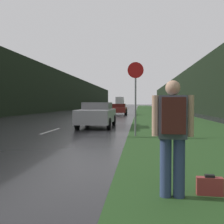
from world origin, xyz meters
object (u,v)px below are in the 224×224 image
object	(u,v)px
stop_sign	(136,92)
car_passing_far	(118,109)
delivery_truck	(120,102)
car_passing_near	(97,114)
suitcase	(210,186)
hitchhiker_with_backpack	(173,131)

from	to	relation	value
stop_sign	car_passing_far	xyz separation A→B (m)	(-2.26, 21.01, -1.17)
delivery_truck	car_passing_near	bearing A→B (deg)	-87.12
stop_sign	delivery_truck	xyz separation A→B (m)	(-6.13, 81.37, -0.07)
stop_sign	delivery_truck	bearing A→B (deg)	94.31
stop_sign	suitcase	xyz separation A→B (m)	(1.18, -7.37, -1.70)
car_passing_far	suitcase	bearing A→B (deg)	96.91
stop_sign	car_passing_near	distance (m)	5.08
stop_sign	suitcase	distance (m)	7.66
suitcase	delivery_truck	xyz separation A→B (m)	(-7.31, 88.74, 1.64)
car_passing_far	car_passing_near	bearing A→B (deg)	90.00
stop_sign	hitchhiker_with_backpack	bearing A→B (deg)	-85.30
stop_sign	car_passing_far	distance (m)	21.16
delivery_truck	car_passing_far	bearing A→B (deg)	-86.33
car_passing_far	delivery_truck	size ratio (longest dim) A/B	0.57
suitcase	car_passing_near	size ratio (longest dim) A/B	0.08
hitchhiker_with_backpack	stop_sign	bearing A→B (deg)	98.38
car_passing_near	delivery_truck	world-z (taller)	delivery_truck
hitchhiker_with_backpack	suitcase	xyz separation A→B (m)	(0.56, 0.17, -0.83)
car_passing_near	suitcase	bearing A→B (deg)	106.28
hitchhiker_with_backpack	car_passing_far	size ratio (longest dim) A/B	0.41
hitchhiker_with_backpack	car_passing_near	size ratio (longest dim) A/B	0.36
hitchhiker_with_backpack	suitcase	bearing A→B (deg)	20.89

